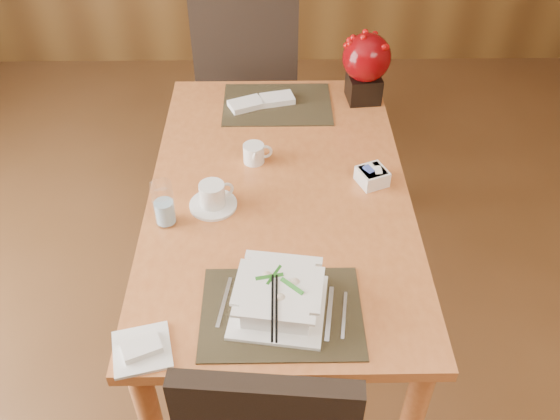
{
  "coord_description": "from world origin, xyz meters",
  "views": [
    {
      "loc": [
        -0.02,
        -1.0,
        2.07
      ],
      "look_at": [
        -0.0,
        0.35,
        0.87
      ],
      "focal_mm": 38.0,
      "sensor_mm": 36.0,
      "label": 1
    }
  ],
  "objects_px": {
    "water_glass": "(164,204)",
    "berry_decor": "(366,64)",
    "soup_setting": "(279,298)",
    "bread_plate": "(142,350)",
    "coffee_cup": "(213,197)",
    "far_chair": "(246,74)",
    "dining_table": "(279,209)",
    "sugar_caddy": "(372,176)",
    "creamer_jug": "(254,153)"
  },
  "relations": [
    {
      "from": "water_glass",
      "to": "berry_decor",
      "type": "relative_size",
      "value": 0.55
    },
    {
      "from": "soup_setting",
      "to": "bread_plate",
      "type": "bearing_deg",
      "value": -151.14
    },
    {
      "from": "berry_decor",
      "to": "bread_plate",
      "type": "height_order",
      "value": "berry_decor"
    },
    {
      "from": "bread_plate",
      "to": "coffee_cup",
      "type": "bearing_deg",
      "value": 75.74
    },
    {
      "from": "water_glass",
      "to": "far_chair",
      "type": "xyz_separation_m",
      "value": [
        0.22,
        1.23,
        -0.22
      ]
    },
    {
      "from": "soup_setting",
      "to": "berry_decor",
      "type": "bearing_deg",
      "value": 80.54
    },
    {
      "from": "dining_table",
      "to": "soup_setting",
      "type": "distance_m",
      "value": 0.56
    },
    {
      "from": "soup_setting",
      "to": "berry_decor",
      "type": "xyz_separation_m",
      "value": [
        0.37,
        1.13,
        0.11
      ]
    },
    {
      "from": "soup_setting",
      "to": "far_chair",
      "type": "height_order",
      "value": "far_chair"
    },
    {
      "from": "soup_setting",
      "to": "water_glass",
      "type": "bearing_deg",
      "value": 143.29
    },
    {
      "from": "water_glass",
      "to": "sugar_caddy",
      "type": "xyz_separation_m",
      "value": [
        0.7,
        0.2,
        -0.05
      ]
    },
    {
      "from": "dining_table",
      "to": "sugar_caddy",
      "type": "height_order",
      "value": "sugar_caddy"
    },
    {
      "from": "berry_decor",
      "to": "far_chair",
      "type": "xyz_separation_m",
      "value": [
        -0.51,
        0.47,
        -0.3
      ]
    },
    {
      "from": "water_glass",
      "to": "bread_plate",
      "type": "distance_m",
      "value": 0.51
    },
    {
      "from": "dining_table",
      "to": "bread_plate",
      "type": "height_order",
      "value": "bread_plate"
    },
    {
      "from": "creamer_jug",
      "to": "far_chair",
      "type": "distance_m",
      "value": 0.93
    },
    {
      "from": "coffee_cup",
      "to": "berry_decor",
      "type": "distance_m",
      "value": 0.91
    },
    {
      "from": "dining_table",
      "to": "bread_plate",
      "type": "distance_m",
      "value": 0.77
    },
    {
      "from": "coffee_cup",
      "to": "sugar_caddy",
      "type": "relative_size",
      "value": 1.72
    },
    {
      "from": "creamer_jug",
      "to": "far_chair",
      "type": "bearing_deg",
      "value": 85.87
    },
    {
      "from": "far_chair",
      "to": "bread_plate",
      "type": "bearing_deg",
      "value": 79.48
    },
    {
      "from": "dining_table",
      "to": "sugar_caddy",
      "type": "relative_size",
      "value": 16.03
    },
    {
      "from": "water_glass",
      "to": "creamer_jug",
      "type": "xyz_separation_m",
      "value": [
        0.28,
        0.33,
        -0.04
      ]
    },
    {
      "from": "coffee_cup",
      "to": "bread_plate",
      "type": "height_order",
      "value": "coffee_cup"
    },
    {
      "from": "coffee_cup",
      "to": "sugar_caddy",
      "type": "bearing_deg",
      "value": 12.02
    },
    {
      "from": "soup_setting",
      "to": "water_glass",
      "type": "distance_m",
      "value": 0.52
    },
    {
      "from": "soup_setting",
      "to": "dining_table",
      "type": "bearing_deg",
      "value": 97.86
    },
    {
      "from": "water_glass",
      "to": "bread_plate",
      "type": "xyz_separation_m",
      "value": [
        0.0,
        -0.5,
        -0.08
      ]
    },
    {
      "from": "dining_table",
      "to": "coffee_cup",
      "type": "height_order",
      "value": "coffee_cup"
    },
    {
      "from": "coffee_cup",
      "to": "water_glass",
      "type": "relative_size",
      "value": 1.0
    },
    {
      "from": "soup_setting",
      "to": "sugar_caddy",
      "type": "bearing_deg",
      "value": 67.97
    },
    {
      "from": "creamer_jug",
      "to": "bread_plate",
      "type": "relative_size",
      "value": 0.66
    },
    {
      "from": "dining_table",
      "to": "berry_decor",
      "type": "relative_size",
      "value": 5.15
    },
    {
      "from": "water_glass",
      "to": "berry_decor",
      "type": "xyz_separation_m",
      "value": [
        0.73,
        0.76,
        0.08
      ]
    },
    {
      "from": "coffee_cup",
      "to": "berry_decor",
      "type": "xyz_separation_m",
      "value": [
        0.58,
        0.68,
        0.13
      ]
    },
    {
      "from": "creamer_jug",
      "to": "far_chair",
      "type": "relative_size",
      "value": 0.09
    },
    {
      "from": "water_glass",
      "to": "sugar_caddy",
      "type": "height_order",
      "value": "water_glass"
    },
    {
      "from": "creamer_jug",
      "to": "berry_decor",
      "type": "relative_size",
      "value": 0.34
    },
    {
      "from": "coffee_cup",
      "to": "creamer_jug",
      "type": "bearing_deg",
      "value": 61.88
    },
    {
      "from": "dining_table",
      "to": "coffee_cup",
      "type": "xyz_separation_m",
      "value": [
        -0.22,
        -0.09,
        0.14
      ]
    },
    {
      "from": "water_glass",
      "to": "creamer_jug",
      "type": "distance_m",
      "value": 0.43
    },
    {
      "from": "water_glass",
      "to": "bread_plate",
      "type": "relative_size",
      "value": 1.07
    },
    {
      "from": "coffee_cup",
      "to": "creamer_jug",
      "type": "height_order",
      "value": "coffee_cup"
    },
    {
      "from": "creamer_jug",
      "to": "berry_decor",
      "type": "bearing_deg",
      "value": 35.79
    },
    {
      "from": "water_glass",
      "to": "creamer_jug",
      "type": "relative_size",
      "value": 1.62
    },
    {
      "from": "coffee_cup",
      "to": "berry_decor",
      "type": "bearing_deg",
      "value": 49.34
    },
    {
      "from": "water_glass",
      "to": "far_chair",
      "type": "height_order",
      "value": "far_chair"
    },
    {
      "from": "berry_decor",
      "to": "sugar_caddy",
      "type": "bearing_deg",
      "value": -93.53
    },
    {
      "from": "coffee_cup",
      "to": "soup_setting",
      "type": "bearing_deg",
      "value": -64.29
    },
    {
      "from": "dining_table",
      "to": "far_chair",
      "type": "xyz_separation_m",
      "value": [
        -0.15,
        1.06,
        -0.04
      ]
    }
  ]
}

